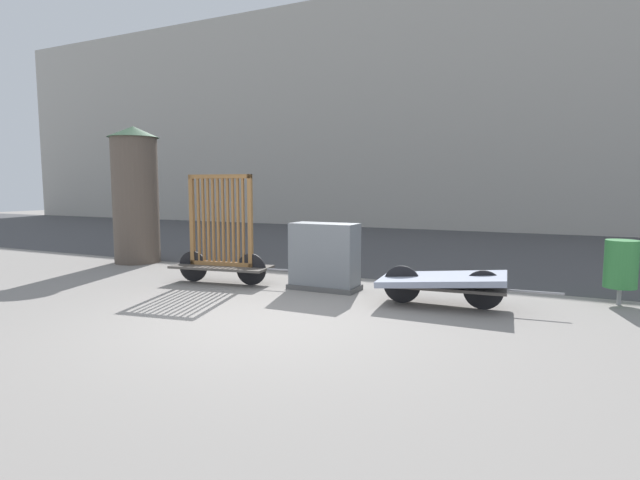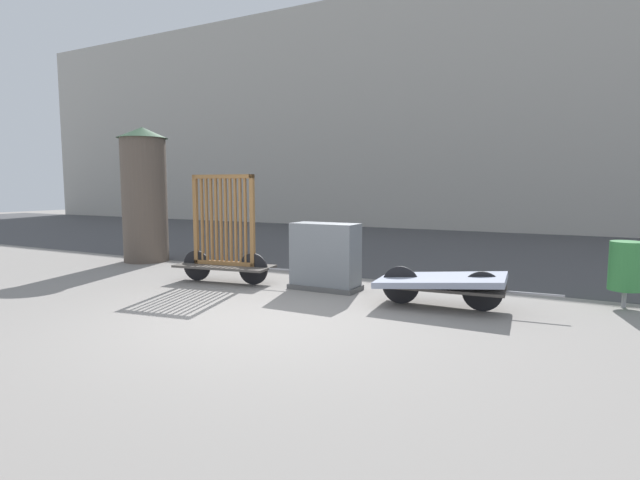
# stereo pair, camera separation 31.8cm
# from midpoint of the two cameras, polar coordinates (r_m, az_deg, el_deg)

# --- Properties ---
(ground_plane) EXTENTS (60.00, 60.00, 0.00)m
(ground_plane) POSITION_cam_midpoint_polar(r_m,az_deg,el_deg) (6.39, -8.65, -9.15)
(ground_plane) COLOR gray
(road_strip) EXTENTS (56.00, 10.81, 0.01)m
(road_strip) POSITION_cam_midpoint_polar(r_m,az_deg,el_deg) (14.33, 11.52, -0.69)
(road_strip) COLOR #424244
(road_strip) RESTS_ON ground_plane
(building_facade) EXTENTS (48.00, 4.00, 9.37)m
(building_facade) POSITION_cam_midpoint_polar(r_m,az_deg,el_deg) (21.69, 16.81, 13.85)
(building_facade) COLOR #B2ADA3
(building_facade) RESTS_ON ground_plane
(bike_cart_with_bedframe) EXTENTS (2.45, 0.92, 1.88)m
(bike_cart_with_bedframe) POSITION_cam_midpoint_polar(r_m,az_deg,el_deg) (8.80, -12.21, -0.74)
(bike_cart_with_bedframe) COLOR #4C4742
(bike_cart_with_bedframe) RESTS_ON ground_plane
(bike_cart_with_mattress) EXTENTS (2.46, 1.08, 0.54)m
(bike_cart_with_mattress) POSITION_cam_midpoint_polar(r_m,az_deg,el_deg) (7.18, 12.54, -4.64)
(bike_cart_with_mattress) COLOR #4C4742
(bike_cart_with_mattress) RESTS_ON ground_plane
(utility_cabinet) EXTENTS (1.15, 0.54, 1.09)m
(utility_cabinet) POSITION_cam_midpoint_polar(r_m,az_deg,el_deg) (8.12, -0.61, -2.18)
(utility_cabinet) COLOR #4C4C4C
(utility_cabinet) RESTS_ON ground_plane
(trash_bin) EXTENTS (0.44, 0.44, 0.93)m
(trash_bin) POSITION_cam_midpoint_polar(r_m,az_deg,el_deg) (8.14, 30.22, -2.41)
(trash_bin) COLOR gray
(trash_bin) RESTS_ON ground_plane
(advertising_column) EXTENTS (1.09, 1.09, 2.97)m
(advertising_column) POSITION_cam_midpoint_polar(r_m,az_deg,el_deg) (11.76, -21.07, 4.94)
(advertising_column) COLOR brown
(advertising_column) RESTS_ON ground_plane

